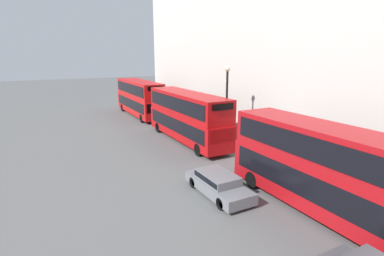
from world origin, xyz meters
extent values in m
cube|color=#A80F14|center=(1.60, 5.12, 1.45)|extent=(2.55, 11.40, 2.21)
cube|color=#A80F14|center=(1.60, 5.12, 3.49)|extent=(2.50, 11.17, 1.86)
cube|color=black|center=(1.60, 5.12, 1.72)|extent=(2.59, 10.48, 1.24)
cube|color=black|center=(1.60, 5.12, 3.58)|extent=(2.59, 10.48, 1.11)
cylinder|color=black|center=(0.48, 9.22, 0.50)|extent=(0.30, 1.00, 1.00)
cylinder|color=black|center=(2.73, 9.22, 0.50)|extent=(0.30, 1.00, 1.00)
cube|color=#B20C0F|center=(1.60, 19.85, 1.40)|extent=(2.55, 11.49, 2.09)
cube|color=#B20C0F|center=(1.60, 19.85, 3.43)|extent=(2.50, 11.26, 1.97)
cube|color=black|center=(1.60, 19.85, 1.65)|extent=(2.59, 10.57, 1.17)
cube|color=black|center=(1.60, 19.85, 3.53)|extent=(2.59, 10.57, 1.18)
cube|color=black|center=(1.60, 14.13, 1.82)|extent=(2.17, 0.06, 1.05)
cube|color=black|center=(1.60, 14.13, 4.02)|extent=(1.78, 0.06, 0.47)
cylinder|color=black|center=(0.48, 15.70, 0.50)|extent=(0.30, 1.00, 1.00)
cylinder|color=black|center=(2.73, 15.70, 0.50)|extent=(0.30, 1.00, 1.00)
cylinder|color=black|center=(0.48, 23.99, 0.50)|extent=(0.30, 1.00, 1.00)
cylinder|color=black|center=(2.73, 23.99, 0.50)|extent=(0.30, 1.00, 1.00)
cube|color=red|center=(1.60, 33.10, 1.41)|extent=(2.55, 11.35, 2.11)
cube|color=red|center=(1.60, 33.10, 3.46)|extent=(2.50, 11.13, 1.99)
cube|color=black|center=(1.60, 33.10, 1.66)|extent=(2.59, 10.45, 1.18)
cube|color=black|center=(1.60, 33.10, 3.55)|extent=(2.59, 10.45, 1.19)
cube|color=black|center=(1.60, 27.45, 1.83)|extent=(2.17, 0.06, 1.06)
cube|color=black|center=(1.60, 27.45, 4.05)|extent=(1.78, 0.06, 0.48)
cylinder|color=black|center=(0.48, 29.02, 0.50)|extent=(0.30, 1.00, 1.00)
cylinder|color=black|center=(2.73, 29.02, 0.50)|extent=(0.30, 1.00, 1.00)
cylinder|color=black|center=(0.48, 37.18, 0.50)|extent=(0.30, 1.00, 1.00)
cylinder|color=black|center=(2.73, 37.18, 0.50)|extent=(0.30, 1.00, 1.00)
cube|color=slate|center=(-1.80, 9.41, 0.48)|extent=(1.84, 4.61, 0.60)
cube|color=slate|center=(-1.80, 9.52, 1.01)|extent=(1.62, 2.54, 0.46)
cube|color=black|center=(-1.80, 9.52, 1.03)|extent=(1.66, 2.41, 0.30)
cylinder|color=black|center=(-2.61, 7.93, 0.32)|extent=(0.22, 0.64, 0.64)
cylinder|color=black|center=(-0.99, 7.93, 0.32)|extent=(0.22, 0.64, 0.64)
cylinder|color=black|center=(-2.61, 10.88, 0.32)|extent=(0.22, 0.64, 0.64)
cylinder|color=black|center=(-0.99, 10.88, 0.32)|extent=(0.22, 0.64, 0.64)
cylinder|color=black|center=(3.33, 16.20, 3.20)|extent=(0.18, 0.18, 6.40)
sphere|color=beige|center=(3.33, 16.20, 6.62)|extent=(0.44, 0.44, 0.44)
cylinder|color=maroon|center=(4.02, 23.82, 0.73)|extent=(0.36, 0.36, 1.47)
sphere|color=tan|center=(4.02, 23.82, 1.58)|extent=(0.22, 0.22, 0.22)
camera|label=1|loc=(-10.48, -3.59, 7.73)|focal=28.00mm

